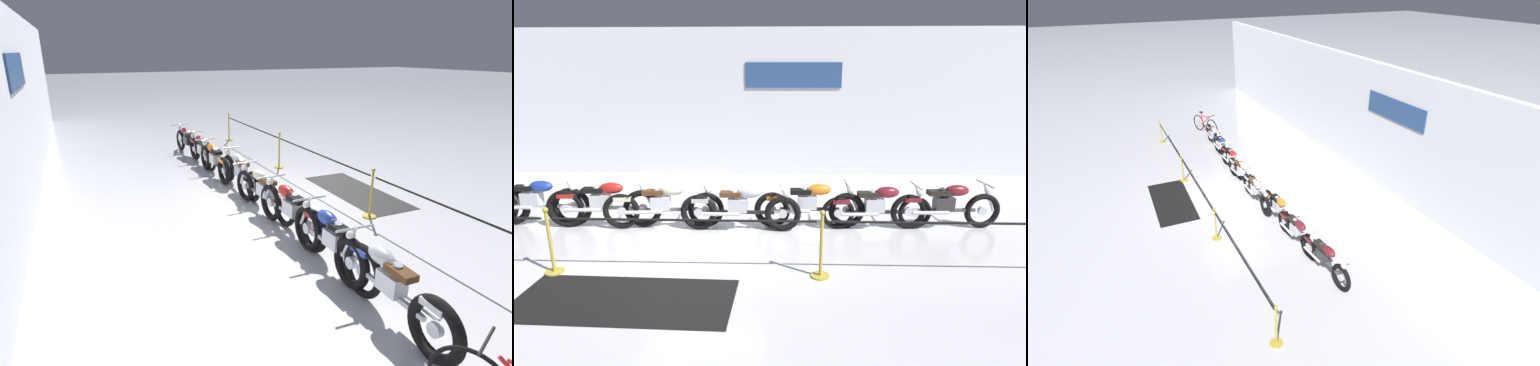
% 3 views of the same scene
% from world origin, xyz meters
% --- Properties ---
extents(ground_plane, '(120.00, 120.00, 0.00)m').
position_xyz_m(ground_plane, '(0.00, 0.00, 0.00)').
color(ground_plane, silver).
extents(back_wall, '(28.00, 0.29, 4.20)m').
position_xyz_m(back_wall, '(0.00, 5.12, 2.10)').
color(back_wall, white).
rests_on(back_wall, ground).
extents(motorcycle_blue_1, '(2.30, 0.62, 0.97)m').
position_xyz_m(motorcycle_blue_1, '(-3.35, 0.62, 0.49)').
color(motorcycle_blue_1, black).
rests_on(motorcycle_blue_1, ground).
extents(motorcycle_red_2, '(2.27, 0.62, 0.96)m').
position_xyz_m(motorcycle_red_2, '(-1.95, 0.57, 0.47)').
color(motorcycle_red_2, black).
rests_on(motorcycle_red_2, ground).
extents(motorcycle_cream_3, '(2.35, 0.62, 0.93)m').
position_xyz_m(motorcycle_cream_3, '(-0.76, 0.56, 0.47)').
color(motorcycle_cream_3, black).
rests_on(motorcycle_cream_3, ground).
extents(motorcycle_silver_4, '(2.34, 0.62, 0.93)m').
position_xyz_m(motorcycle_silver_4, '(0.75, 0.48, 0.46)').
color(motorcycle_silver_4, black).
rests_on(motorcycle_silver_4, ground).
extents(motorcycle_orange_5, '(2.17, 0.62, 0.93)m').
position_xyz_m(motorcycle_orange_5, '(2.09, 0.68, 0.46)').
color(motorcycle_orange_5, black).
rests_on(motorcycle_orange_5, ground).
extents(motorcycle_maroon_6, '(2.16, 0.62, 0.90)m').
position_xyz_m(motorcycle_maroon_6, '(3.40, 0.63, 0.46)').
color(motorcycle_maroon_6, black).
rests_on(motorcycle_maroon_6, ground).
extents(motorcycle_maroon_7, '(2.17, 0.62, 0.93)m').
position_xyz_m(motorcycle_maroon_7, '(4.75, 0.71, 0.46)').
color(motorcycle_maroon_7, black).
rests_on(motorcycle_maroon_7, ground).
extents(stanchion_far_left, '(12.50, 0.28, 1.05)m').
position_xyz_m(stanchion_far_left, '(-1.43, -1.33, 0.76)').
color(stanchion_far_left, gold).
rests_on(stanchion_far_left, ground).
extents(stanchion_mid_left, '(0.28, 0.28, 1.05)m').
position_xyz_m(stanchion_mid_left, '(-1.93, -1.33, 0.36)').
color(stanchion_mid_left, gold).
rests_on(stanchion_mid_left, ground).
extents(stanchion_mid_right, '(0.28, 0.28, 1.05)m').
position_xyz_m(stanchion_mid_right, '(2.13, -1.33, 0.36)').
color(stanchion_mid_right, gold).
rests_on(stanchion_mid_right, ground).
extents(floor_banner, '(3.00, 1.30, 0.01)m').
position_xyz_m(floor_banner, '(-0.58, -2.05, 0.00)').
color(floor_banner, black).
rests_on(floor_banner, ground).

